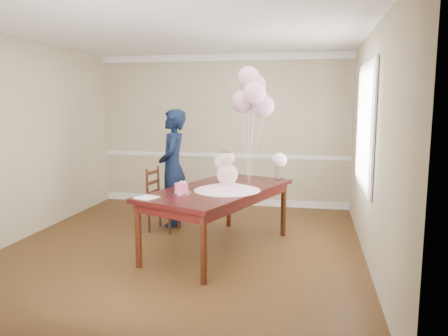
% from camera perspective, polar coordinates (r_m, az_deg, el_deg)
% --- Properties ---
extents(floor, '(4.50, 5.00, 0.00)m').
position_cam_1_polar(floor, '(5.71, -5.39, -10.31)').
color(floor, '#38200E').
rests_on(floor, ground).
extents(ceiling, '(4.50, 5.00, 0.02)m').
position_cam_1_polar(ceiling, '(5.48, -5.80, 17.51)').
color(ceiling, white).
rests_on(ceiling, wall_back).
extents(wall_back, '(4.50, 0.02, 2.70)m').
position_cam_1_polar(wall_back, '(7.85, -0.23, 4.94)').
color(wall_back, tan).
rests_on(wall_back, floor).
extents(wall_front, '(4.50, 0.02, 2.70)m').
position_cam_1_polar(wall_front, '(3.15, -19.01, -0.92)').
color(wall_front, tan).
rests_on(wall_front, floor).
extents(wall_left, '(0.02, 5.00, 2.70)m').
position_cam_1_polar(wall_left, '(6.46, -25.08, 3.36)').
color(wall_left, tan).
rests_on(wall_left, floor).
extents(wall_right, '(0.02, 5.00, 2.70)m').
position_cam_1_polar(wall_right, '(5.24, 18.70, 2.69)').
color(wall_right, tan).
rests_on(wall_right, floor).
extents(chair_rail_trim, '(4.50, 0.02, 0.07)m').
position_cam_1_polar(chair_rail_trim, '(7.88, -0.24, 1.66)').
color(chair_rail_trim, white).
rests_on(chair_rail_trim, wall_back).
extents(crown_molding, '(4.50, 0.02, 0.12)m').
position_cam_1_polar(crown_molding, '(7.86, -0.25, 14.28)').
color(crown_molding, white).
rests_on(crown_molding, wall_back).
extents(baseboard_trim, '(4.50, 0.02, 0.12)m').
position_cam_1_polar(baseboard_trim, '(8.02, -0.24, -4.30)').
color(baseboard_trim, white).
rests_on(baseboard_trim, floor).
extents(window_frame, '(0.02, 1.66, 1.56)m').
position_cam_1_polar(window_frame, '(5.71, 17.96, 5.19)').
color(window_frame, silver).
rests_on(window_frame, wall_right).
extents(window_blinds, '(0.01, 1.50, 1.40)m').
position_cam_1_polar(window_blinds, '(5.71, 17.78, 5.20)').
color(window_blinds, silver).
rests_on(window_blinds, wall_right).
extents(dining_table_top, '(1.74, 2.36, 0.05)m').
position_cam_1_polar(dining_table_top, '(5.42, -0.72, -2.91)').
color(dining_table_top, black).
rests_on(dining_table_top, table_leg_fl).
extents(table_apron, '(1.60, 2.22, 0.11)m').
position_cam_1_polar(table_apron, '(5.43, -0.72, -3.73)').
color(table_apron, black).
rests_on(table_apron, table_leg_fl).
extents(table_leg_fl, '(0.10, 0.10, 0.74)m').
position_cam_1_polar(table_leg_fl, '(5.03, -11.15, -8.62)').
color(table_leg_fl, black).
rests_on(table_leg_fl, floor).
extents(table_leg_fr, '(0.10, 0.10, 0.74)m').
position_cam_1_polar(table_leg_fr, '(4.50, -2.70, -10.56)').
color(table_leg_fr, black).
rests_on(table_leg_fr, floor).
extents(table_leg_bl, '(0.10, 0.10, 0.74)m').
position_cam_1_polar(table_leg_bl, '(6.54, 0.63, -4.47)').
color(table_leg_bl, black).
rests_on(table_leg_bl, floor).
extents(table_leg_br, '(0.10, 0.10, 0.74)m').
position_cam_1_polar(table_leg_br, '(6.13, 7.77, -5.42)').
color(table_leg_br, black).
rests_on(table_leg_br, floor).
extents(baby_skirt, '(1.04, 1.04, 0.11)m').
position_cam_1_polar(baby_skirt, '(5.27, 0.42, -2.34)').
color(baby_skirt, '#FFBBDE').
rests_on(baby_skirt, dining_table_top).
extents(baby_torso, '(0.25, 0.25, 0.25)m').
position_cam_1_polar(baby_torso, '(5.25, 0.42, -0.86)').
color(baby_torso, pink).
rests_on(baby_torso, baby_skirt).
extents(baby_head, '(0.18, 0.18, 0.18)m').
position_cam_1_polar(baby_head, '(5.22, 0.42, 1.32)').
color(baby_head, beige).
rests_on(baby_head, baby_torso).
extents(baby_hair, '(0.13, 0.13, 0.13)m').
position_cam_1_polar(baby_hair, '(5.21, 0.42, 2.01)').
color(baby_hair, brown).
rests_on(baby_hair, baby_head).
extents(cake_platter, '(0.30, 0.30, 0.01)m').
position_cam_1_polar(cake_platter, '(5.15, -5.59, -3.20)').
color(cake_platter, silver).
rests_on(cake_platter, dining_table_top).
extents(birthday_cake, '(0.20, 0.20, 0.11)m').
position_cam_1_polar(birthday_cake, '(5.14, -5.60, -2.58)').
color(birthday_cake, '#DD4666').
rests_on(birthday_cake, cake_platter).
extents(cake_flower_a, '(0.03, 0.03, 0.03)m').
position_cam_1_polar(cake_flower_a, '(5.12, -5.61, -1.82)').
color(cake_flower_a, white).
rests_on(cake_flower_a, birthday_cake).
extents(cake_flower_b, '(0.03, 0.03, 0.03)m').
position_cam_1_polar(cake_flower_b, '(5.12, -5.18, -1.82)').
color(cake_flower_b, white).
rests_on(cake_flower_b, birthday_cake).
extents(rose_vase_near, '(0.14, 0.14, 0.17)m').
position_cam_1_polar(rose_vase_near, '(5.74, -0.34, -1.12)').
color(rose_vase_near, silver).
rests_on(rose_vase_near, dining_table_top).
extents(roses_near, '(0.20, 0.20, 0.20)m').
position_cam_1_polar(roses_near, '(5.71, -0.34, 0.77)').
color(roses_near, beige).
rests_on(roses_near, rose_vase_near).
extents(rose_vase_far, '(0.14, 0.14, 0.17)m').
position_cam_1_polar(rose_vase_far, '(5.98, 7.21, -0.80)').
color(rose_vase_far, silver).
rests_on(rose_vase_far, dining_table_top).
extents(roses_far, '(0.20, 0.20, 0.20)m').
position_cam_1_polar(roses_far, '(5.96, 7.24, 1.01)').
color(roses_far, '#F8D0DE').
rests_on(roses_far, rose_vase_far).
extents(napkin, '(0.27, 0.27, 0.01)m').
position_cam_1_polar(napkin, '(4.93, -10.07, -3.80)').
color(napkin, white).
rests_on(napkin, dining_table_top).
extents(balloon_weight, '(0.05, 0.05, 0.02)m').
position_cam_1_polar(balloon_weight, '(5.85, 3.24, -1.70)').
color(balloon_weight, '#B9B9BE').
rests_on(balloon_weight, dining_table_top).
extents(balloon_a, '(0.30, 0.30, 0.30)m').
position_cam_1_polar(balloon_a, '(5.81, 2.40, 8.64)').
color(balloon_a, '#D99AAD').
rests_on(balloon_a, balloon_ribbon_a).
extents(balloon_b, '(0.30, 0.30, 0.30)m').
position_cam_1_polar(balloon_b, '(5.66, 4.03, 9.70)').
color(balloon_b, '#FFB4D4').
rests_on(balloon_b, balloon_ribbon_b).
extents(balloon_c, '(0.30, 0.30, 0.30)m').
position_cam_1_polar(balloon_c, '(5.84, 4.04, 10.70)').
color(balloon_c, '#D899A8').
rests_on(balloon_c, balloon_ribbon_c).
extents(balloon_d, '(0.30, 0.30, 0.30)m').
position_cam_1_polar(balloon_d, '(5.92, 3.23, 11.71)').
color(balloon_d, '#EFA9C0').
rests_on(balloon_d, balloon_ribbon_d).
extents(balloon_e, '(0.30, 0.30, 0.30)m').
position_cam_1_polar(balloon_e, '(5.76, 5.14, 8.09)').
color(balloon_e, '#E7A3C5').
rests_on(balloon_e, balloon_ribbon_e).
extents(balloon_ribbon_a, '(0.09, 0.04, 0.89)m').
position_cam_1_polar(balloon_ribbon_a, '(5.81, 2.82, 2.67)').
color(balloon_ribbon_a, white).
rests_on(balloon_ribbon_a, balloon_weight).
extents(balloon_ribbon_b, '(0.08, 0.09, 0.99)m').
position_cam_1_polar(balloon_ribbon_b, '(5.73, 3.62, 3.12)').
color(balloon_ribbon_b, white).
rests_on(balloon_ribbon_b, balloon_weight).
extents(balloon_ribbon_c, '(0.06, 0.09, 1.10)m').
position_cam_1_polar(balloon_ribbon_c, '(5.82, 3.63, 3.72)').
color(balloon_ribbon_c, white).
rests_on(balloon_ribbon_c, balloon_weight).
extents(balloon_ribbon_d, '(0.05, 0.13, 1.20)m').
position_cam_1_polar(balloon_ribbon_d, '(5.85, 3.23, 4.27)').
color(balloon_ribbon_d, silver).
rests_on(balloon_ribbon_d, balloon_weight).
extents(balloon_ribbon_e, '(0.17, 0.02, 0.82)m').
position_cam_1_polar(balloon_ribbon_e, '(5.79, 4.17, 2.37)').
color(balloon_ribbon_e, white).
rests_on(balloon_ribbon_e, balloon_weight).
extents(dining_chair_seat, '(0.45, 0.45, 0.05)m').
position_cam_1_polar(dining_chair_seat, '(6.37, -7.80, -4.58)').
color(dining_chair_seat, '#381F0F').
rests_on(dining_chair_seat, chair_leg_fl).
extents(chair_leg_fl, '(0.04, 0.04, 0.39)m').
position_cam_1_polar(chair_leg_fl, '(6.36, -9.75, -6.61)').
color(chair_leg_fl, black).
rests_on(chair_leg_fl, floor).
extents(chair_leg_fr, '(0.04, 0.04, 0.39)m').
position_cam_1_polar(chair_leg_fr, '(6.21, -7.13, -6.92)').
color(chair_leg_fr, black).
rests_on(chair_leg_fr, floor).
extents(chair_leg_bl, '(0.04, 0.04, 0.39)m').
position_cam_1_polar(chair_leg_bl, '(6.64, -8.35, -5.94)').
color(chair_leg_bl, '#391E0F').
rests_on(chair_leg_bl, floor).
extents(chair_leg_br, '(0.04, 0.04, 0.39)m').
position_cam_1_polar(chair_leg_br, '(6.49, -5.82, -6.23)').
color(chair_leg_br, '#3C1C10').
rests_on(chair_leg_br, floor).
extents(chair_back_post_l, '(0.04, 0.04, 0.50)m').
position_cam_1_polar(chair_back_post_l, '(6.27, -10.00, -2.41)').
color(chair_back_post_l, '#34150E').
rests_on(chair_back_post_l, dining_chair_seat).
extents(chair_back_post_r, '(0.04, 0.04, 0.50)m').
position_cam_1_polar(chair_back_post_r, '(6.54, -8.57, -1.92)').
color(chair_back_post_r, '#3B2010').
rests_on(chair_back_post_r, dining_chair_seat).
extents(chair_slat_low, '(0.08, 0.36, 0.05)m').
position_cam_1_polar(chair_slat_low, '(6.42, -9.25, -3.11)').
color(chair_slat_low, '#3E2410').
rests_on(chair_slat_low, dining_chair_seat).
extents(chair_slat_mid, '(0.08, 0.36, 0.05)m').
position_cam_1_polar(chair_slat_mid, '(6.40, -9.28, -1.84)').
color(chair_slat_mid, '#3C1C10').
rests_on(chair_slat_mid, dining_chair_seat).
extents(chair_slat_top, '(0.08, 0.36, 0.05)m').
position_cam_1_polar(chair_slat_top, '(6.37, -9.31, -0.57)').
color(chair_slat_top, '#391B0F').
rests_on(chair_slat_top, dining_chair_seat).
extents(woman, '(0.54, 0.71, 1.75)m').
position_cam_1_polar(woman, '(6.59, -6.69, 0.03)').
color(woman, black).
rests_on(woman, floor).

